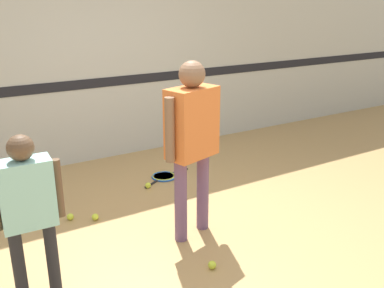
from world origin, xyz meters
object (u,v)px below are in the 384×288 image
at_px(person_instructor, 192,132).
at_px(tennis_ball_stray_right, 70,217).
at_px(person_student_left, 28,202).
at_px(racket_spare_on_floor, 163,177).
at_px(tennis_ball_near_instructor, 212,265).
at_px(tennis_ball_stray_left, 95,217).
at_px(racket_second_spare, 165,176).
at_px(tennis_ball_by_spare_racket, 148,185).

relative_size(person_instructor, tennis_ball_stray_right, 23.84).
bearing_deg(person_student_left, tennis_ball_stray_right, 66.13).
xyz_separation_m(racket_spare_on_floor, tennis_ball_near_instructor, (-0.50, -1.83, 0.02)).
relative_size(tennis_ball_near_instructor, tennis_ball_stray_left, 1.00).
bearing_deg(tennis_ball_stray_left, racket_second_spare, 29.56).
height_order(racket_second_spare, tennis_ball_stray_left, tennis_ball_stray_left).
bearing_deg(racket_second_spare, tennis_ball_stray_right, -167.17).
height_order(racket_second_spare, tennis_ball_by_spare_racket, tennis_ball_by_spare_racket).
bearing_deg(tennis_ball_stray_right, tennis_ball_by_spare_racket, 16.26).
xyz_separation_m(person_instructor, racket_second_spare, (0.40, 1.31, -0.96)).
relative_size(person_instructor, tennis_ball_by_spare_racket, 23.84).
height_order(person_instructor, racket_second_spare, person_instructor).
distance_m(person_student_left, tennis_ball_near_instructor, 1.49).
xyz_separation_m(person_instructor, tennis_ball_stray_left, (-0.68, 0.69, -0.94)).
xyz_separation_m(tennis_ball_near_instructor, tennis_ball_stray_right, (-0.75, 1.37, 0.00)).
height_order(racket_spare_on_floor, racket_second_spare, same).
distance_m(tennis_ball_near_instructor, tennis_ball_by_spare_racket, 1.67).
xyz_separation_m(tennis_ball_near_instructor, tennis_ball_stray_left, (-0.54, 1.24, 0.00)).
relative_size(person_student_left, racket_second_spare, 2.32).
relative_size(person_student_left, tennis_ball_near_instructor, 18.66).
height_order(person_student_left, tennis_ball_stray_right, person_student_left).
bearing_deg(person_student_left, person_instructor, 10.80).
xyz_separation_m(person_instructor, tennis_ball_by_spare_racket, (0.08, 1.10, -0.94)).
bearing_deg(racket_second_spare, racket_spare_on_floor, -148.82).
height_order(person_student_left, racket_spare_on_floor, person_student_left).
bearing_deg(person_instructor, tennis_ball_by_spare_racket, 69.86).
bearing_deg(tennis_ball_near_instructor, racket_spare_on_floor, 74.60).
bearing_deg(tennis_ball_stray_left, person_instructor, -45.49).
bearing_deg(tennis_ball_by_spare_racket, racket_second_spare, 32.44).
xyz_separation_m(person_instructor, person_student_left, (-1.40, -0.21, -0.21)).
xyz_separation_m(racket_spare_on_floor, tennis_ball_stray_right, (-1.25, -0.45, 0.02)).
xyz_separation_m(racket_second_spare, tennis_ball_stray_left, (-1.08, -0.61, 0.02)).
bearing_deg(tennis_ball_near_instructor, tennis_ball_stray_left, 113.45).
height_order(tennis_ball_by_spare_racket, tennis_ball_stray_left, same).
bearing_deg(person_instructor, tennis_ball_stray_right, 121.23).
height_order(person_student_left, tennis_ball_near_instructor, person_student_left).
distance_m(person_instructor, tennis_ball_near_instructor, 1.10).
bearing_deg(person_student_left, tennis_ball_stray_left, 53.97).
relative_size(tennis_ball_by_spare_racket, tennis_ball_stray_left, 1.00).
xyz_separation_m(racket_second_spare, tennis_ball_by_spare_racket, (-0.32, -0.20, 0.02)).
relative_size(racket_spare_on_floor, tennis_ball_stray_left, 8.23).
bearing_deg(person_instructor, racket_spare_on_floor, 58.17).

